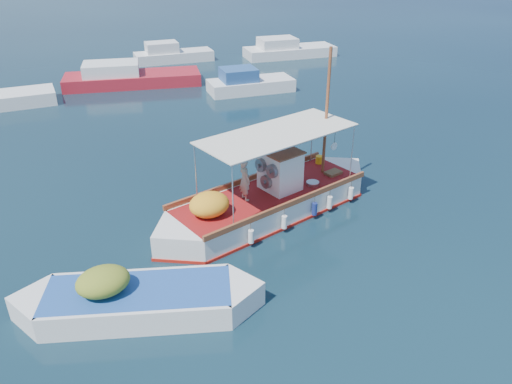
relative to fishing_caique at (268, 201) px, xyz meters
name	(u,v)px	position (x,y,z in m)	size (l,w,h in m)	color
ground	(269,226)	(-0.40, -0.78, -0.52)	(160.00, 160.00, 0.00)	black
fishing_caique	(268,201)	(0.00, 0.00, 0.00)	(9.64, 4.03, 6.00)	white
dinghy	(137,302)	(-5.84, -3.15, -0.17)	(6.50, 3.70, 1.71)	white
bg_boat_n	(128,78)	(-0.15, 19.82, -0.03)	(9.48, 5.05, 1.80)	maroon
bg_boat_ne	(248,84)	(6.45, 14.69, -0.03)	(5.78, 2.94, 1.80)	silver
bg_boat_e	(287,51)	(13.94, 22.43, -0.03)	(7.86, 3.76, 1.80)	silver
bg_boat_far_n	(171,56)	(4.71, 25.14, -0.03)	(6.39, 2.69, 1.80)	silver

